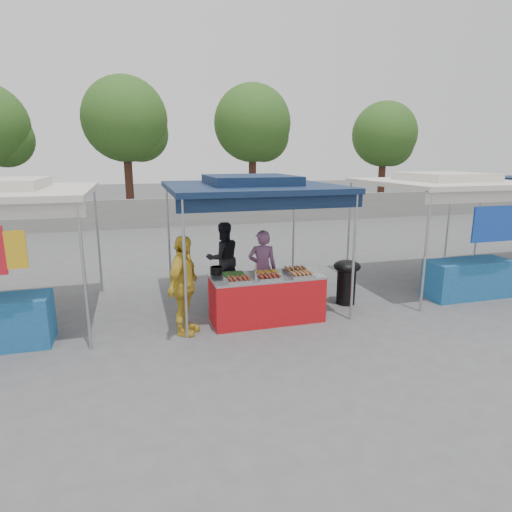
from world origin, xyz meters
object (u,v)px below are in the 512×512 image
object	(u,v)px
vendor_woman	(262,269)
helper_man	(223,258)
cooking_pot	(217,270)
wok_burner	(346,278)
vendor_table	(267,298)
customer_person	(184,286)

from	to	relation	value
vendor_woman	helper_man	xyz separation A→B (m)	(-0.57, 1.03, 0.01)
cooking_pot	wok_burner	world-z (taller)	cooking_pot
vendor_table	helper_man	bearing A→B (deg)	103.43
vendor_table	cooking_pot	world-z (taller)	cooking_pot
customer_person	vendor_table	bearing A→B (deg)	-51.74
vendor_table	helper_man	distance (m)	1.87
wok_burner	customer_person	size ratio (longest dim) A/B	0.54
vendor_woman	customer_person	world-z (taller)	customer_person
vendor_table	vendor_woman	distance (m)	0.84
cooking_pot	customer_person	xyz separation A→B (m)	(-0.66, -0.54, -0.07)
cooking_pot	vendor_woman	distance (m)	1.08
vendor_woman	helper_man	distance (m)	1.18
wok_burner	customer_person	distance (m)	3.39
helper_man	customer_person	world-z (taller)	customer_person
wok_burner	helper_man	size ratio (longest dim) A/B	0.58
vendor_woman	customer_person	bearing A→B (deg)	45.07
vendor_table	vendor_woman	xyz separation A→B (m)	(0.15, 0.75, 0.35)
wok_burner	customer_person	xyz separation A→B (m)	(-3.32, -0.61, 0.31)
customer_person	cooking_pot	bearing A→B (deg)	-19.79
vendor_table	cooking_pot	xyz separation A→B (m)	(-0.85, 0.35, 0.49)
vendor_woman	helper_man	world-z (taller)	helper_man
cooking_pot	vendor_woman	world-z (taller)	vendor_woman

